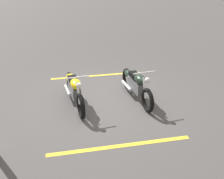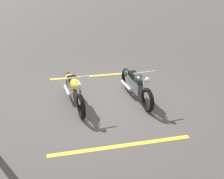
{
  "view_description": "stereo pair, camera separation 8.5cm",
  "coord_description": "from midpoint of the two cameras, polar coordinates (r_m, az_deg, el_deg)",
  "views": [
    {
      "loc": [
        6.71,
        -1.69,
        3.55
      ],
      "look_at": [
        0.71,
        0.0,
        0.65
      ],
      "focal_mm": 42.36,
      "sensor_mm": 36.0,
      "label": 1
    },
    {
      "loc": [
        6.68,
        -1.77,
        3.55
      ],
      "look_at": [
        0.71,
        0.0,
        0.65
      ],
      "focal_mm": 42.36,
      "sensor_mm": 36.0,
      "label": 2
    }
  ],
  "objects": [
    {
      "name": "motorcycle_dark_foreground",
      "position": [
        7.72,
        4.75,
        1.26
      ],
      "size": [
        2.23,
        0.62,
        1.04
      ],
      "rotation": [
        0.0,
        0.0,
        0.03
      ],
      "color": "black",
      "rests_on": "ground"
    },
    {
      "name": "ground_plane",
      "position": [
        7.78,
        -1.79,
        -2.24
      ],
      "size": [
        60.0,
        60.0,
        0.0
      ],
      "primitive_type": "plane",
      "color": "#474444"
    },
    {
      "name": "motorcycle_bright_foreground",
      "position": [
        7.45,
        -8.55,
        0.16
      ],
      "size": [
        2.23,
        0.62,
        1.04
      ],
      "rotation": [
        0.0,
        0.0,
        0.04
      ],
      "color": "black",
      "rests_on": "ground"
    },
    {
      "name": "parking_stripe_near",
      "position": [
        9.52,
        -3.89,
        3.0
      ],
      "size": [
        0.33,
        3.2,
        0.01
      ],
      "primitive_type": "cube",
      "rotation": [
        0.0,
        0.0,
        1.5
      ],
      "color": "yellow",
      "rests_on": "ground"
    },
    {
      "name": "parking_stripe_mid",
      "position": [
        5.9,
        1.66,
        -12.04
      ],
      "size": [
        0.33,
        3.2,
        0.01
      ],
      "primitive_type": "cube",
      "rotation": [
        0.0,
        0.0,
        1.5
      ],
      "color": "yellow",
      "rests_on": "ground"
    }
  ]
}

